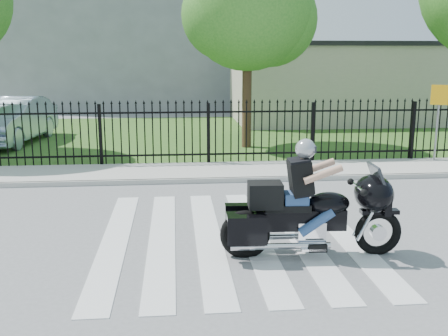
{
  "coord_description": "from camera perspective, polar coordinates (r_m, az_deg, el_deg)",
  "views": [
    {
      "loc": [
        -0.94,
        -8.62,
        3.1
      ],
      "look_at": [
        -0.02,
        1.09,
        1.0
      ],
      "focal_mm": 42.0,
      "sensor_mm": 36.0,
      "label": 1
    }
  ],
  "objects": [
    {
      "name": "ground",
      "position": [
        9.21,
        0.79,
        -7.51
      ],
      "size": [
        120.0,
        120.0,
        0.0
      ],
      "primitive_type": "plane",
      "color": "slate",
      "rests_on": "ground"
    },
    {
      "name": "crosswalk",
      "position": [
        9.21,
        0.79,
        -7.48
      ],
      "size": [
        5.0,
        5.5,
        0.01
      ],
      "primitive_type": null,
      "color": "silver",
      "rests_on": "ground"
    },
    {
      "name": "sidewalk",
      "position": [
        13.99,
        -1.42,
        -0.4
      ],
      "size": [
        40.0,
        2.0,
        0.12
      ],
      "primitive_type": "cube",
      "color": "#ADAAA3",
      "rests_on": "ground"
    },
    {
      "name": "curb",
      "position": [
        13.02,
        -1.11,
        -1.35
      ],
      "size": [
        40.0,
        0.12,
        0.12
      ],
      "primitive_type": "cube",
      "color": "#ADAAA3",
      "rests_on": "ground"
    },
    {
      "name": "grass_strip",
      "position": [
        20.87,
        -2.77,
        3.62
      ],
      "size": [
        40.0,
        12.0,
        0.02
      ],
      "primitive_type": "cube",
      "color": "#28581E",
      "rests_on": "ground"
    },
    {
      "name": "iron_fence",
      "position": [
        14.82,
        -1.7,
        3.62
      ],
      "size": [
        26.0,
        0.04,
        1.8
      ],
      "color": "black",
      "rests_on": "ground"
    },
    {
      "name": "tree_mid",
      "position": [
        17.86,
        2.59,
        17.17
      ],
      "size": [
        4.2,
        4.2,
        6.78
      ],
      "color": "#382316",
      "rests_on": "ground"
    },
    {
      "name": "building_low",
      "position": [
        25.91,
        12.6,
        8.88
      ],
      "size": [
        10.0,
        6.0,
        3.5
      ],
      "primitive_type": "cube",
      "color": "#BAB09B",
      "rests_on": "ground"
    },
    {
      "name": "building_low_roof",
      "position": [
        25.88,
        12.8,
        12.97
      ],
      "size": [
        10.2,
        6.2,
        0.2
      ],
      "primitive_type": "cube",
      "color": "black",
      "rests_on": "building_low"
    },
    {
      "name": "building_tall",
      "position": [
        34.8,
        -9.18,
        16.78
      ],
      "size": [
        15.0,
        10.0,
        12.0
      ],
      "primitive_type": "cube",
      "color": "gray",
      "rests_on": "ground"
    },
    {
      "name": "motorcycle_rider",
      "position": [
        8.27,
        9.05,
        -4.3
      ],
      "size": [
        2.89,
        0.93,
        1.91
      ],
      "rotation": [
        0.0,
        0.0,
        -0.05
      ],
      "color": "black",
      "rests_on": "ground"
    },
    {
      "name": "parked_car",
      "position": [
        20.18,
        -22.2,
        4.83
      ],
      "size": [
        2.31,
        5.15,
        1.64
      ],
      "primitive_type": "imported",
      "rotation": [
        0.0,
        0.0,
        -0.12
      ],
      "color": "#A1B4CB",
      "rests_on": "grass_strip"
    },
    {
      "name": "traffic_sign",
      "position": [
        16.23,
        22.34,
        6.19
      ],
      "size": [
        0.45,
        0.23,
        2.17
      ],
      "rotation": [
        0.0,
        0.0,
        -0.42
      ],
      "color": "gray",
      "rests_on": "sidewalk"
    }
  ]
}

